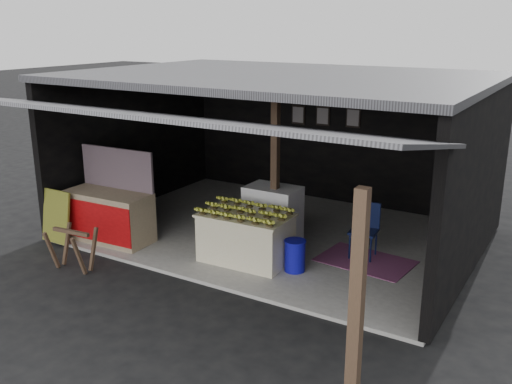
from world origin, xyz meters
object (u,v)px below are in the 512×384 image
Objects in this scene: white_crate at (273,215)px; water_barrel at (295,256)px; neighbor_stall at (109,214)px; plastic_chair at (365,225)px; banana_table at (246,237)px; sawhorse at (72,245)px.

water_barrel is (0.91, -0.88, -0.28)m from white_crate.
plastic_chair is (4.23, 1.70, 0.05)m from neighbor_stall.
water_barrel is at bearing 5.73° from neighbor_stall.
neighbor_stall reaches higher than water_barrel.
white_crate is 1.13× the size of plastic_chair.
banana_table reaches higher than sawhorse.
water_barrel is (3.51, 0.53, -0.25)m from neighbor_stall.
banana_table is 0.90m from water_barrel.
banana_table is 0.95m from white_crate.
neighbor_stall is at bearing -152.03° from white_crate.
plastic_chair reaches higher than water_barrel.
sawhorse is at bearing -131.02° from white_crate.
banana_table is 2.12× the size of sawhorse.
water_barrel is 1.41m from plastic_chair.
banana_table is 2.03m from plastic_chair.
neighbor_stall is 3.42× the size of water_barrel.
sawhorse reaches higher than water_barrel.
neighbor_stall reaches higher than banana_table.
plastic_chair is at bearing 58.66° from water_barrel.
plastic_chair is at bearing 35.43° from banana_table.
neighbor_stall reaches higher than white_crate.
white_crate is 0.63× the size of neighbor_stall.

